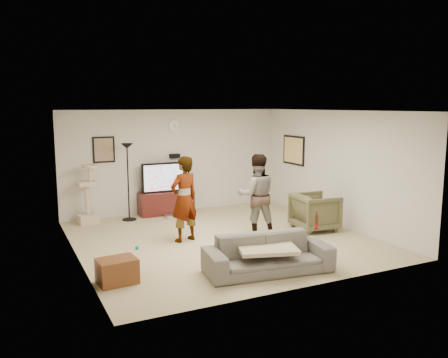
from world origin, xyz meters
name	(u,v)px	position (x,y,z in m)	size (l,w,h in m)	color
floor	(222,239)	(0.00, 0.00, -0.01)	(5.50, 5.50, 0.02)	tan
ceiling	(222,110)	(0.00, 0.00, 2.51)	(5.50, 5.50, 0.02)	white
wall_back	(174,161)	(0.00, 2.75, 1.25)	(5.50, 0.04, 2.50)	silver
wall_front	(307,203)	(0.00, -2.75, 1.25)	(5.50, 0.04, 2.50)	silver
wall_left	(75,187)	(-2.75, 0.00, 1.25)	(0.04, 5.50, 2.50)	silver
wall_right	(336,168)	(2.75, 0.00, 1.25)	(0.04, 5.50, 2.50)	silver
wall_clock	(174,126)	(0.00, 2.72, 2.10)	(0.26, 0.26, 0.04)	white
wall_speaker	(175,156)	(0.00, 2.69, 1.38)	(0.25, 0.10, 0.10)	black
picture_back	(104,150)	(-1.70, 2.73, 1.60)	(0.42, 0.03, 0.52)	#887055
picture_right	(294,150)	(2.73, 1.60, 1.50)	(0.03, 0.78, 0.62)	#F5C375
tv_stand	(166,203)	(-0.30, 2.50, 0.27)	(1.31, 0.45, 0.55)	#3E1411
console_box	(173,216)	(-0.27, 2.11, 0.04)	(0.40, 0.30, 0.07)	#B8B8B8
tv	(166,177)	(-0.30, 2.50, 0.90)	(1.19, 0.08, 0.71)	black
tv_screen	(166,177)	(-0.30, 2.46, 0.90)	(1.09, 0.01, 0.62)	#4CA4D1
floor_lamp	(128,182)	(-1.27, 2.30, 0.88)	(0.32, 0.32, 1.75)	black
cat_tree	(87,194)	(-2.17, 2.43, 0.66)	(0.42, 0.42, 1.32)	beige
person_left	(184,199)	(-0.72, 0.19, 0.83)	(0.60, 0.40, 1.66)	#ACACAC
person_right	(257,195)	(0.74, -0.04, 0.83)	(0.80, 0.62, 1.65)	#295681
sofa	(268,254)	(-0.15, -1.98, 0.29)	(2.00, 0.78, 0.58)	#605D55
throw_blanket	(267,248)	(-0.17, -1.98, 0.39)	(0.90, 0.70, 0.06)	beige
beer_bottle	(316,222)	(0.77, -1.98, 0.71)	(0.06, 0.06, 0.25)	#42200D
armchair	(315,212)	(2.04, -0.26, 0.39)	(0.83, 0.85, 0.77)	#4E4D30
side_table	(117,271)	(-2.40, -1.41, 0.19)	(0.56, 0.42, 0.37)	brown
toy_ball	(137,248)	(-1.70, 0.06, 0.03)	(0.07, 0.07, 0.07)	#008EA8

